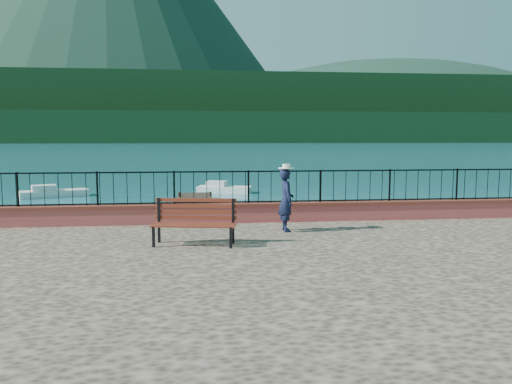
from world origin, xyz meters
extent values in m
plane|color=#19596B|center=(0.00, 0.00, 0.00)|extent=(2000.00, 2000.00, 0.00)
cube|color=#B74E42|center=(0.00, 3.70, 1.49)|extent=(28.00, 0.46, 0.58)
cube|color=black|center=(0.00, 3.70, 2.25)|extent=(27.00, 0.05, 0.95)
cube|color=#2D231C|center=(-2.00, 12.00, 0.15)|extent=(2.00, 16.00, 0.30)
cube|color=black|center=(0.00, 300.00, 9.00)|extent=(900.00, 60.00, 18.00)
cube|color=black|center=(0.00, 360.00, 22.00)|extent=(900.00, 120.00, 44.00)
ellipsoid|color=#142D23|center=(220.00, 560.00, 0.00)|extent=(448.00, 384.00, 180.00)
cube|color=black|center=(-1.91, 0.61, 1.45)|extent=(2.04, 0.94, 0.49)
cube|color=maroon|center=(-1.86, 0.91, 1.99)|extent=(1.95, 0.43, 0.60)
imported|color=black|center=(0.57, 2.14, 2.06)|extent=(0.45, 0.65, 1.71)
cylinder|color=silver|center=(0.57, 2.14, 2.97)|extent=(0.44, 0.44, 0.12)
cube|color=white|center=(-3.59, 7.94, 0.40)|extent=(4.22, 2.02, 0.80)
cube|color=silver|center=(2.40, 10.12, 0.40)|extent=(3.50, 1.47, 0.80)
cube|color=silver|center=(-10.74, 21.19, 0.40)|extent=(4.21, 2.68, 0.80)
cube|color=silver|center=(-0.04, 22.37, 0.40)|extent=(3.80, 2.28, 0.80)
camera|label=1|loc=(-1.80, -11.08, 3.77)|focal=35.00mm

